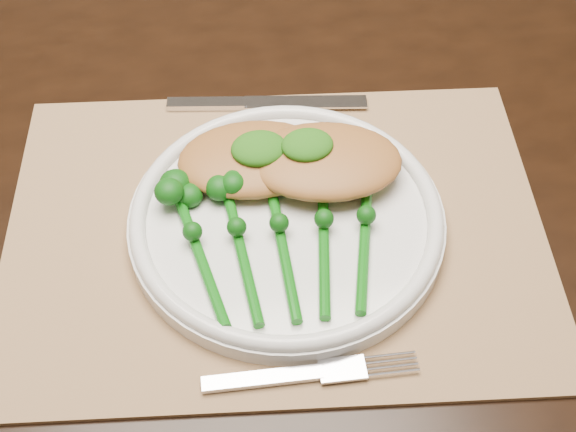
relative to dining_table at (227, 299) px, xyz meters
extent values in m
cube|color=black|center=(0.00, 0.00, 0.35)|extent=(1.64, 0.98, 0.04)
cube|color=#97734D|center=(0.05, -0.18, 0.38)|extent=(0.54, 0.42, 0.00)
cylinder|color=silver|center=(0.06, -0.18, 0.39)|extent=(0.29, 0.29, 0.02)
torus|color=silver|center=(0.06, -0.18, 0.40)|extent=(0.29, 0.29, 0.02)
cube|color=silver|center=(0.00, -0.01, 0.38)|extent=(0.09, 0.03, 0.01)
cube|color=silver|center=(0.10, -0.02, 0.38)|extent=(0.13, 0.04, 0.00)
cube|color=silver|center=(0.01, -0.34, 0.38)|extent=(0.10, 0.02, 0.01)
ellipsoid|color=#A86A30|center=(0.03, -0.12, 0.41)|extent=(0.15, 0.11, 0.03)
ellipsoid|color=#A86A30|center=(0.10, -0.14, 0.42)|extent=(0.16, 0.12, 0.03)
ellipsoid|color=#14480A|center=(0.04, -0.12, 0.43)|extent=(0.05, 0.04, 0.02)
ellipsoid|color=#14480A|center=(0.08, -0.13, 0.43)|extent=(0.05, 0.04, 0.02)
camera|label=1|loc=(-0.02, -0.64, 0.96)|focal=50.00mm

